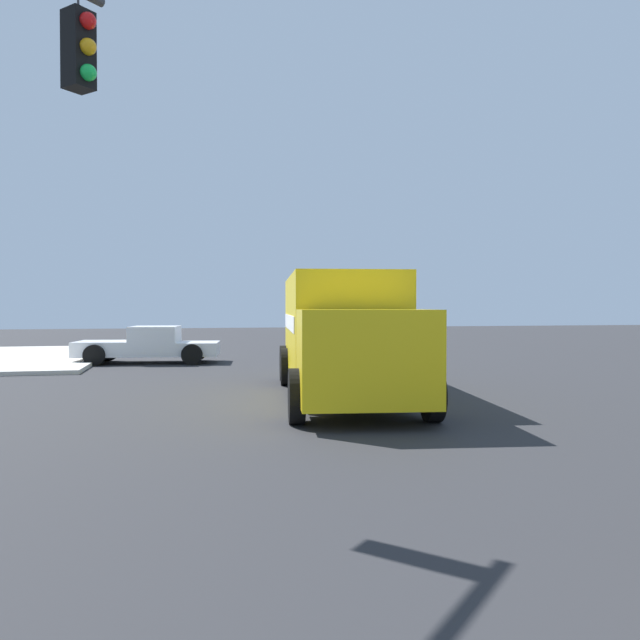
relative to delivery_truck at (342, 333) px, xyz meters
The scene contains 3 objects.
ground_plane 1.67m from the delivery_truck, ahead, with size 100.00×100.00×0.00m, color #2B2B2D.
delivery_truck is the anchor object (origin of this frame).
pickup_white 11.04m from the delivery_truck, 153.59° to the right, with size 2.73×5.40×1.38m.
Camera 1 is at (13.23, -3.69, 2.09)m, focal length 34.51 mm.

